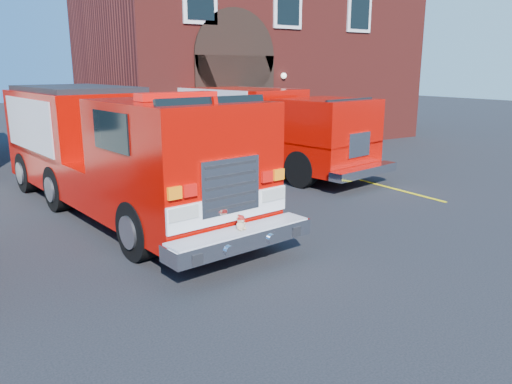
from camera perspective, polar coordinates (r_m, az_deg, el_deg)
ground at (r=10.48m, az=-3.53°, el=-5.57°), size 100.00×100.00×0.00m
parking_stripe_near at (r=15.24m, az=16.42°, el=0.11°), size 0.12×3.00×0.01m
parking_stripe_mid at (r=17.30m, az=8.98°, el=2.12°), size 0.12×3.00×0.01m
parking_stripe_far at (r=19.60m, az=3.20°, el=3.65°), size 0.12×3.00×0.01m
fire_station at (r=26.50m, az=-1.24°, el=15.57°), size 15.20×10.20×8.45m
fire_engine at (r=12.72m, az=-15.79°, el=4.76°), size 3.99×10.18×3.05m
secondary_truck at (r=17.71m, az=0.64°, el=7.54°), size 4.17×8.95×2.79m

